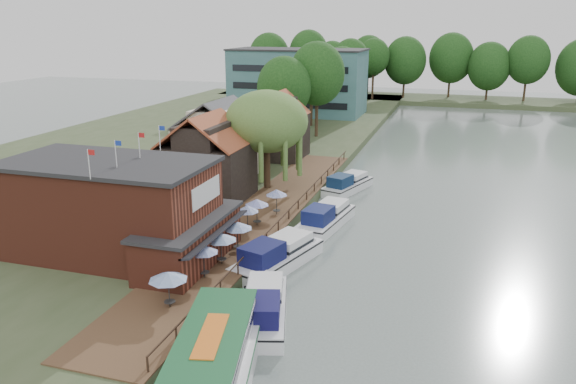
% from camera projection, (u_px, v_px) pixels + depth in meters
% --- Properties ---
extents(ground, '(260.00, 260.00, 0.00)m').
position_uv_depth(ground, '(319.00, 286.00, 39.82)').
color(ground, '#596762').
rests_on(ground, ground).
extents(land_bank, '(50.00, 140.00, 1.00)m').
position_uv_depth(land_bank, '(176.00, 150.00, 80.19)').
color(land_bank, '#384728').
rests_on(land_bank, ground).
extents(quay_deck, '(6.00, 50.00, 0.10)m').
position_uv_depth(quay_deck, '(260.00, 217.00, 50.93)').
color(quay_deck, '#47301E').
rests_on(quay_deck, land_bank).
extents(quay_rail, '(0.20, 49.00, 1.00)m').
position_uv_depth(quay_rail, '(290.00, 213.00, 50.49)').
color(quay_rail, black).
rests_on(quay_rail, land_bank).
extents(pub, '(20.00, 11.00, 7.30)m').
position_uv_depth(pub, '(133.00, 210.00, 41.54)').
color(pub, maroon).
rests_on(pub, land_bank).
extents(hotel_block, '(25.40, 12.40, 12.30)m').
position_uv_depth(hotel_block, '(298.00, 81.00, 108.00)').
color(hotel_block, '#38666B').
rests_on(hotel_block, land_bank).
extents(cottage_a, '(8.60, 7.60, 8.50)m').
position_uv_depth(cottage_a, '(207.00, 157.00, 55.36)').
color(cottage_a, black).
rests_on(cottage_a, land_bank).
extents(cottage_b, '(9.60, 8.60, 8.50)m').
position_uv_depth(cottage_b, '(220.00, 136.00, 65.36)').
color(cottage_b, beige).
rests_on(cottage_b, land_bank).
extents(cottage_c, '(7.60, 7.60, 8.50)m').
position_uv_depth(cottage_c, '(277.00, 125.00, 72.45)').
color(cottage_c, black).
rests_on(cottage_c, land_bank).
extents(willow, '(8.60, 8.60, 10.43)m').
position_uv_depth(willow, '(267.00, 140.00, 58.38)').
color(willow, '#476B2D').
rests_on(willow, land_bank).
extents(umbrella_0, '(2.41, 2.41, 2.38)m').
position_uv_depth(umbrella_0, '(169.00, 289.00, 34.32)').
color(umbrella_0, '#1A4691').
rests_on(umbrella_0, quay_deck).
extents(umbrella_1, '(2.06, 2.06, 2.38)m').
position_uv_depth(umbrella_1, '(204.00, 261.00, 38.39)').
color(umbrella_1, '#1B3898').
rests_on(umbrella_1, quay_deck).
extents(umbrella_2, '(2.32, 2.32, 2.38)m').
position_uv_depth(umbrella_2, '(221.00, 248.00, 40.57)').
color(umbrella_2, '#1B4B97').
rests_on(umbrella_2, quay_deck).
extents(umbrella_3, '(2.30, 2.30, 2.38)m').
position_uv_depth(umbrella_3, '(238.00, 236.00, 42.85)').
color(umbrella_3, '#1A448F').
rests_on(umbrella_3, quay_deck).
extents(umbrella_4, '(1.94, 1.94, 2.38)m').
position_uv_depth(umbrella_4, '(248.00, 219.00, 46.66)').
color(umbrella_4, navy).
rests_on(umbrella_4, quay_deck).
extents(umbrella_5, '(2.10, 2.10, 2.38)m').
position_uv_depth(umbrella_5, '(257.00, 212.00, 48.31)').
color(umbrella_5, navy).
rests_on(umbrella_5, quay_deck).
extents(umbrella_6, '(1.97, 1.97, 2.38)m').
position_uv_depth(umbrella_6, '(277.00, 202.00, 51.09)').
color(umbrella_6, navy).
rests_on(umbrella_6, quay_deck).
extents(cruiser_0, '(5.60, 9.97, 2.28)m').
position_uv_depth(cruiser_0, '(264.00, 303.00, 35.06)').
color(cruiser_0, silver).
rests_on(cruiser_0, ground).
extents(cruiser_1, '(6.06, 10.75, 2.49)m').
position_uv_depth(cruiser_1, '(277.00, 252.00, 42.60)').
color(cruiser_1, white).
rests_on(cruiser_1, ground).
extents(cruiser_2, '(4.54, 10.01, 2.33)m').
position_uv_depth(cruiser_2, '(326.00, 215.00, 51.16)').
color(cruiser_2, white).
rests_on(cruiser_2, ground).
extents(cruiser_3, '(5.46, 9.42, 2.14)m').
position_uv_depth(cruiser_3, '(348.00, 182.00, 62.08)').
color(cruiser_3, white).
rests_on(cruiser_3, ground).
extents(tour_boat, '(7.22, 14.93, 3.14)m').
position_uv_depth(tour_boat, '(209.00, 370.00, 27.56)').
color(tour_boat, silver).
rests_on(tour_boat, ground).
extents(swan, '(0.44, 0.44, 0.44)m').
position_uv_depth(swan, '(223.00, 380.00, 29.02)').
color(swan, white).
rests_on(swan, ground).
extents(bank_tree_0, '(7.88, 7.88, 12.46)m').
position_uv_depth(bank_tree_0, '(284.00, 99.00, 81.88)').
color(bank_tree_0, '#143811').
rests_on(bank_tree_0, land_bank).
extents(bank_tree_1, '(8.35, 8.35, 14.38)m').
position_uv_depth(bank_tree_1, '(317.00, 90.00, 85.34)').
color(bank_tree_1, '#143811').
rests_on(bank_tree_1, land_bank).
extents(bank_tree_2, '(7.51, 7.51, 13.27)m').
position_uv_depth(bank_tree_2, '(311.00, 87.00, 94.50)').
color(bank_tree_2, '#143811').
rests_on(bank_tree_2, land_bank).
extents(bank_tree_3, '(7.24, 7.24, 12.57)m').
position_uv_depth(bank_tree_3, '(342.00, 79.00, 111.70)').
color(bank_tree_3, '#143811').
rests_on(bank_tree_3, land_bank).
extents(bank_tree_4, '(7.80, 7.80, 13.91)m').
position_uv_depth(bank_tree_4, '(350.00, 72.00, 118.52)').
color(bank_tree_4, '#143811').
rests_on(bank_tree_4, land_bank).
extents(bank_tree_5, '(7.20, 7.20, 13.71)m').
position_uv_depth(bank_tree_5, '(373.00, 69.00, 128.51)').
color(bank_tree_5, '#143811').
rests_on(bank_tree_5, land_bank).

